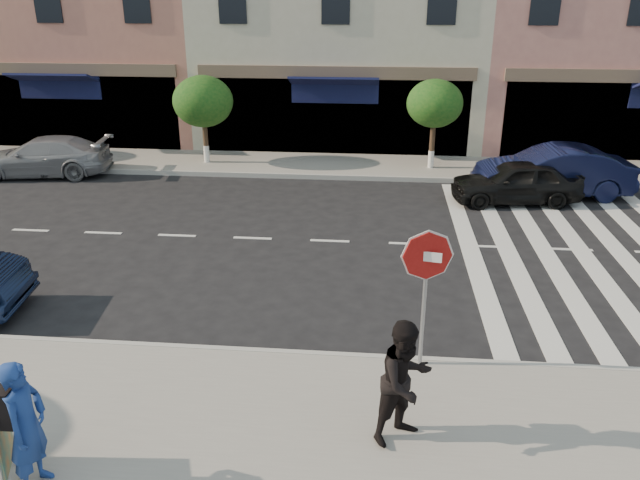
% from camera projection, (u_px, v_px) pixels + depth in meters
% --- Properties ---
extents(ground, '(120.00, 120.00, 0.00)m').
position_uv_depth(ground, '(314.00, 318.00, 12.20)').
color(ground, black).
rests_on(ground, ground).
extents(sidewalk_near, '(60.00, 4.50, 0.15)m').
position_uv_depth(sidewalk_near, '(286.00, 444.00, 8.71)').
color(sidewalk_near, gray).
rests_on(sidewalk_near, ground).
extents(sidewalk_far, '(60.00, 3.00, 0.15)m').
position_uv_depth(sidewalk_far, '(345.00, 166.00, 22.33)').
color(sidewalk_far, gray).
rests_on(sidewalk_far, ground).
extents(building_centre, '(11.00, 9.00, 11.00)m').
position_uv_depth(building_centre, '(343.00, 1.00, 25.87)').
color(building_centre, beige).
rests_on(building_centre, ground).
extents(street_tree_wb, '(2.10, 2.10, 3.06)m').
position_uv_depth(street_tree_wb, '(203.00, 102.00, 21.74)').
color(street_tree_wb, '#473323').
rests_on(street_tree_wb, sidewalk_far).
extents(street_tree_c, '(1.90, 1.90, 3.04)m').
position_uv_depth(street_tree_c, '(435.00, 104.00, 21.02)').
color(street_tree_c, '#473323').
rests_on(street_tree_c, sidewalk_far).
extents(stop_sign, '(0.84, 0.20, 2.40)m').
position_uv_depth(stop_sign, '(426.00, 269.00, 9.78)').
color(stop_sign, gray).
rests_on(stop_sign, sidewalk_near).
extents(photographer, '(0.45, 0.67, 1.81)m').
position_uv_depth(photographer, '(27.00, 427.00, 7.55)').
color(photographer, navy).
rests_on(photographer, sidewalk_near).
extents(walker, '(1.11, 1.09, 1.81)m').
position_uv_depth(walker, '(405.00, 382.00, 8.42)').
color(walker, black).
rests_on(walker, sidewalk_near).
extents(poster_board, '(0.36, 0.75, 1.20)m').
position_uv_depth(poster_board, '(2.00, 440.00, 7.81)').
color(poster_board, beige).
rests_on(poster_board, sidewalk_near).
extents(car_far_left, '(4.70, 2.37, 1.31)m').
position_uv_depth(car_far_left, '(43.00, 157.00, 21.25)').
color(car_far_left, gray).
rests_on(car_far_left, ground).
extents(car_far_mid, '(3.93, 1.95, 1.29)m').
position_uv_depth(car_far_mid, '(516.00, 182.00, 18.52)').
color(car_far_mid, black).
rests_on(car_far_mid, ground).
extents(car_far_right, '(4.78, 2.02, 1.53)m').
position_uv_depth(car_far_right, '(553.00, 172.00, 19.09)').
color(car_far_right, black).
rests_on(car_far_right, ground).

